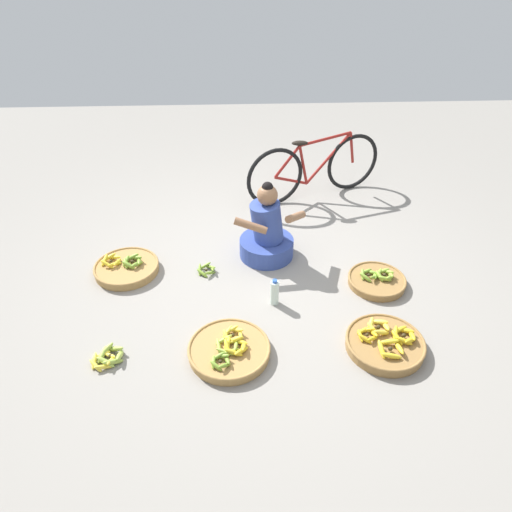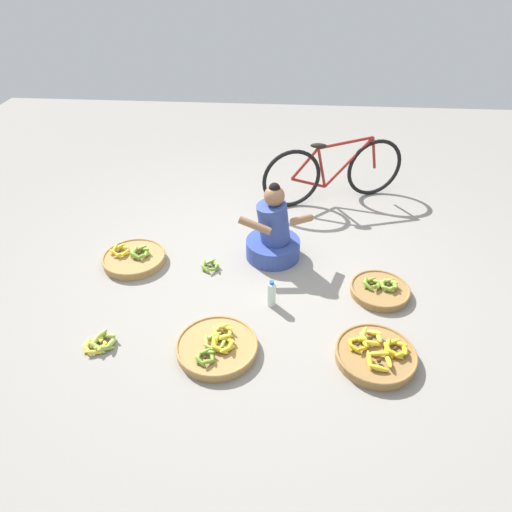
{
  "view_description": "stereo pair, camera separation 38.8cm",
  "coord_description": "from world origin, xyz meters",
  "px_view_note": "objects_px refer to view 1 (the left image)",
  "views": [
    {
      "loc": [
        -0.14,
        -3.35,
        2.62
      ],
      "look_at": [
        0.0,
        -0.2,
        0.35
      ],
      "focal_mm": 32.23,
      "sensor_mm": 36.0,
      "label": 1
    },
    {
      "loc": [
        0.24,
        -3.34,
        2.62
      ],
      "look_at": [
        0.0,
        -0.2,
        0.35
      ],
      "focal_mm": 32.23,
      "sensor_mm": 36.0,
      "label": 2
    }
  ],
  "objects_px": {
    "loose_bananas_back_left": "(207,270)",
    "water_bottle": "(274,292)",
    "banana_basket_back_right": "(385,343)",
    "loose_bananas_mid_right": "(107,357)",
    "vendor_woman_front": "(267,234)",
    "bicycle_leaning": "(315,168)",
    "banana_basket_front_left": "(229,350)",
    "banana_basket_mid_left": "(377,280)",
    "banana_basket_near_bicycle": "(127,267)"
  },
  "relations": [
    {
      "from": "banana_basket_back_right",
      "to": "banana_basket_mid_left",
      "type": "xyz_separation_m",
      "value": [
        0.14,
        0.76,
        -0.01
      ]
    },
    {
      "from": "bicycle_leaning",
      "to": "loose_bananas_mid_right",
      "type": "bearing_deg",
      "value": -127.44
    },
    {
      "from": "banana_basket_near_bicycle",
      "to": "water_bottle",
      "type": "distance_m",
      "value": 1.43
    },
    {
      "from": "bicycle_leaning",
      "to": "loose_bananas_mid_right",
      "type": "distance_m",
      "value": 3.12
    },
    {
      "from": "banana_basket_front_left",
      "to": "water_bottle",
      "type": "xyz_separation_m",
      "value": [
        0.38,
        0.56,
        0.07
      ]
    },
    {
      "from": "loose_bananas_back_left",
      "to": "banana_basket_back_right",
      "type": "bearing_deg",
      "value": -35.93
    },
    {
      "from": "bicycle_leaning",
      "to": "banana_basket_near_bicycle",
      "type": "relative_size",
      "value": 2.7
    },
    {
      "from": "banana_basket_mid_left",
      "to": "water_bottle",
      "type": "xyz_separation_m",
      "value": [
        -0.94,
        -0.21,
        0.07
      ]
    },
    {
      "from": "banana_basket_back_right",
      "to": "loose_bananas_back_left",
      "type": "bearing_deg",
      "value": 144.07
    },
    {
      "from": "loose_bananas_back_left",
      "to": "water_bottle",
      "type": "xyz_separation_m",
      "value": [
        0.59,
        -0.46,
        0.09
      ]
    },
    {
      "from": "banana_basket_near_bicycle",
      "to": "loose_bananas_back_left",
      "type": "distance_m",
      "value": 0.74
    },
    {
      "from": "loose_bananas_back_left",
      "to": "water_bottle",
      "type": "distance_m",
      "value": 0.76
    },
    {
      "from": "loose_bananas_mid_right",
      "to": "bicycle_leaning",
      "type": "bearing_deg",
      "value": 52.56
    },
    {
      "from": "bicycle_leaning",
      "to": "water_bottle",
      "type": "distance_m",
      "value": 2.0
    },
    {
      "from": "vendor_woman_front",
      "to": "banana_basket_front_left",
      "type": "distance_m",
      "value": 1.33
    },
    {
      "from": "loose_bananas_mid_right",
      "to": "banana_basket_front_left",
      "type": "bearing_deg",
      "value": 1.38
    },
    {
      "from": "banana_basket_back_right",
      "to": "loose_bananas_back_left",
      "type": "distance_m",
      "value": 1.72
    },
    {
      "from": "banana_basket_mid_left",
      "to": "water_bottle",
      "type": "bearing_deg",
      "value": -167.27
    },
    {
      "from": "banana_basket_back_right",
      "to": "loose_bananas_mid_right",
      "type": "relative_size",
      "value": 2.28
    },
    {
      "from": "banana_basket_mid_left",
      "to": "loose_bananas_mid_right",
      "type": "relative_size",
      "value": 1.96
    },
    {
      "from": "bicycle_leaning",
      "to": "loose_bananas_back_left",
      "type": "xyz_separation_m",
      "value": [
        -1.2,
        -1.43,
        -0.33
      ]
    },
    {
      "from": "loose_bananas_mid_right",
      "to": "water_bottle",
      "type": "height_order",
      "value": "water_bottle"
    },
    {
      "from": "bicycle_leaning",
      "to": "vendor_woman_front",
      "type": "bearing_deg",
      "value": -117.96
    },
    {
      "from": "water_bottle",
      "to": "banana_basket_back_right",
      "type": "bearing_deg",
      "value": -34.55
    },
    {
      "from": "loose_bananas_back_left",
      "to": "water_bottle",
      "type": "relative_size",
      "value": 0.79
    },
    {
      "from": "vendor_woman_front",
      "to": "loose_bananas_back_left",
      "type": "bearing_deg",
      "value": -156.9
    },
    {
      "from": "banana_basket_mid_left",
      "to": "loose_bananas_back_left",
      "type": "height_order",
      "value": "banana_basket_mid_left"
    },
    {
      "from": "bicycle_leaning",
      "to": "loose_bananas_mid_right",
      "type": "height_order",
      "value": "bicycle_leaning"
    },
    {
      "from": "banana_basket_front_left",
      "to": "banana_basket_near_bicycle",
      "type": "bearing_deg",
      "value": 131.98
    },
    {
      "from": "vendor_woman_front",
      "to": "banana_basket_back_right",
      "type": "relative_size",
      "value": 1.31
    },
    {
      "from": "banana_basket_near_bicycle",
      "to": "vendor_woman_front",
      "type": "bearing_deg",
      "value": 8.76
    },
    {
      "from": "banana_basket_front_left",
      "to": "water_bottle",
      "type": "distance_m",
      "value": 0.68
    },
    {
      "from": "banana_basket_back_right",
      "to": "loose_bananas_mid_right",
      "type": "xyz_separation_m",
      "value": [
        -2.08,
        -0.03,
        -0.02
      ]
    },
    {
      "from": "vendor_woman_front",
      "to": "bicycle_leaning",
      "type": "distance_m",
      "value": 1.34
    },
    {
      "from": "vendor_woman_front",
      "to": "water_bottle",
      "type": "height_order",
      "value": "vendor_woman_front"
    },
    {
      "from": "bicycle_leaning",
      "to": "banana_basket_near_bicycle",
      "type": "xyz_separation_m",
      "value": [
        -1.94,
        -1.39,
        -0.31
      ]
    },
    {
      "from": "banana_basket_mid_left",
      "to": "loose_bananas_back_left",
      "type": "distance_m",
      "value": 1.55
    },
    {
      "from": "banana_basket_front_left",
      "to": "banana_basket_near_bicycle",
      "type": "height_order",
      "value": "banana_basket_near_bicycle"
    },
    {
      "from": "banana_basket_back_right",
      "to": "banana_basket_mid_left",
      "type": "height_order",
      "value": "banana_basket_back_right"
    },
    {
      "from": "bicycle_leaning",
      "to": "banana_basket_front_left",
      "type": "xyz_separation_m",
      "value": [
        -0.99,
        -2.45,
        -0.31
      ]
    },
    {
      "from": "vendor_woman_front",
      "to": "banana_basket_near_bicycle",
      "type": "distance_m",
      "value": 1.35
    },
    {
      "from": "loose_bananas_mid_right",
      "to": "water_bottle",
      "type": "relative_size",
      "value": 1.05
    },
    {
      "from": "bicycle_leaning",
      "to": "loose_bananas_mid_right",
      "type": "relative_size",
      "value": 6.11
    },
    {
      "from": "bicycle_leaning",
      "to": "banana_basket_mid_left",
      "type": "height_order",
      "value": "bicycle_leaning"
    },
    {
      "from": "banana_basket_near_bicycle",
      "to": "loose_bananas_back_left",
      "type": "bearing_deg",
      "value": -3.26
    },
    {
      "from": "vendor_woman_front",
      "to": "water_bottle",
      "type": "relative_size",
      "value": 3.15
    },
    {
      "from": "bicycle_leaning",
      "to": "banana_basket_near_bicycle",
      "type": "distance_m",
      "value": 2.41
    },
    {
      "from": "banana_basket_front_left",
      "to": "banana_basket_mid_left",
      "type": "xyz_separation_m",
      "value": [
        1.32,
        0.77,
        -0.0
      ]
    },
    {
      "from": "loose_bananas_mid_right",
      "to": "banana_basket_back_right",
      "type": "bearing_deg",
      "value": 0.82
    },
    {
      "from": "loose_bananas_mid_right",
      "to": "vendor_woman_front",
      "type": "bearing_deg",
      "value": 45.53
    }
  ]
}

